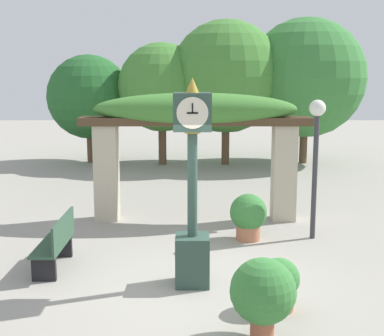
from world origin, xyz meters
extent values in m
plane|color=gray|center=(0.00, 0.00, 0.00)|extent=(60.00, 60.00, 0.00)
cube|color=#2D473D|center=(-0.07, 0.05, 0.39)|extent=(0.52, 0.52, 0.78)
cylinder|color=#2D473D|center=(-0.07, 0.05, 1.56)|extent=(0.15, 0.15, 1.58)
cylinder|color=gold|center=(-0.07, 0.05, 2.37)|extent=(0.24, 0.24, 0.04)
cube|color=#2D473D|center=(-0.07, 0.05, 2.67)|extent=(0.55, 0.55, 0.55)
cylinder|color=beige|center=(-0.07, -0.24, 2.67)|extent=(0.45, 0.02, 0.45)
cylinder|color=beige|center=(-0.07, 0.33, 2.67)|extent=(0.45, 0.02, 0.45)
cube|color=black|center=(-0.07, -0.25, 2.67)|extent=(0.16, 0.01, 0.02)
cube|color=black|center=(-0.07, -0.25, 2.74)|extent=(0.02, 0.01, 0.14)
cone|color=gold|center=(-0.07, 0.05, 3.05)|extent=(0.19, 0.19, 0.22)
cube|color=#BCB299|center=(-1.96, 3.80, 1.06)|extent=(0.51, 0.51, 2.12)
cube|color=#BCB299|center=(1.96, 3.80, 1.06)|extent=(0.51, 0.51, 2.12)
cube|color=#4C3823|center=(0.00, 3.54, 2.20)|extent=(5.03, 0.11, 0.17)
cube|color=#4C3823|center=(0.00, 3.71, 2.20)|extent=(5.03, 0.11, 0.17)
cube|color=#4C3823|center=(0.00, 3.88, 2.20)|extent=(5.03, 0.11, 0.17)
cube|color=#4C3823|center=(0.00, 4.05, 2.20)|extent=(5.03, 0.11, 0.17)
ellipsoid|color=#427F33|center=(0.00, 3.80, 2.47)|extent=(4.42, 1.11, 0.70)
cylinder|color=#9E563D|center=(0.79, -1.72, 0.16)|extent=(0.29, 0.29, 0.32)
sphere|color=#387A38|center=(0.79, -1.72, 0.63)|extent=(0.81, 0.81, 0.81)
cylinder|color=#B26B4C|center=(1.03, 2.30, 0.14)|extent=(0.47, 0.47, 0.28)
sphere|color=#387A38|center=(1.03, 2.30, 0.55)|extent=(0.73, 0.73, 0.73)
cylinder|color=#B26B4C|center=(1.12, -0.87, 0.12)|extent=(0.42, 0.42, 0.23)
sphere|color=#387A38|center=(1.12, -0.87, 0.45)|extent=(0.57, 0.57, 0.57)
cube|color=#2D4C38|center=(-2.40, 0.73, 0.41)|extent=(0.42, 1.41, 0.05)
cube|color=#2D4C38|center=(-2.21, 0.73, 0.67)|extent=(0.04, 1.41, 0.45)
cube|color=black|center=(-2.40, 1.30, 0.20)|extent=(0.38, 0.08, 0.39)
cube|color=black|center=(-2.40, 0.17, 0.20)|extent=(0.38, 0.08, 0.39)
cylinder|color=#333338|center=(2.32, 2.40, 1.21)|extent=(0.10, 0.10, 2.42)
sphere|color=white|center=(2.32, 2.40, 2.57)|extent=(0.32, 0.32, 0.32)
cylinder|color=brown|center=(-3.80, 11.71, 0.67)|extent=(0.28, 0.28, 1.34)
sphere|color=#235B28|center=(-3.80, 11.71, 2.40)|extent=(3.03, 3.03, 3.03)
cylinder|color=brown|center=(-1.13, 11.25, 0.83)|extent=(0.28, 0.28, 1.66)
sphere|color=#427F33|center=(-1.13, 11.25, 2.76)|extent=(3.13, 3.13, 3.13)
cylinder|color=brown|center=(1.13, 11.27, 0.87)|extent=(0.28, 0.28, 1.74)
sphere|color=#427F33|center=(1.13, 11.27, 3.13)|extent=(3.96, 3.96, 3.96)
cylinder|color=brown|center=(4.00, 11.53, 0.80)|extent=(0.28, 0.28, 1.59)
sphere|color=#387A38|center=(4.00, 11.53, 3.08)|extent=(4.25, 4.25, 4.25)
camera|label=1|loc=(-0.07, -7.80, 3.21)|focal=50.00mm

